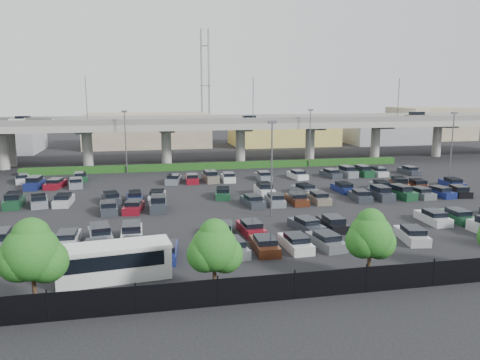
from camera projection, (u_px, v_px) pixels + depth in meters
name	position (u px, v px, depth m)	size (l,w,h in m)	color
ground	(254.00, 200.00, 58.02)	(280.00, 280.00, 0.00)	black
overpass	(213.00, 126.00, 87.48)	(150.00, 13.00, 15.80)	gray
hedge	(221.00, 166.00, 81.98)	(66.00, 1.60, 1.10)	#103812
fence	(351.00, 281.00, 30.90)	(70.00, 0.10, 2.00)	black
tree_row	(354.00, 236.00, 31.99)	(65.07, 3.66, 5.94)	#332316
shuttle_bus	(114.00, 260.00, 33.36)	(8.21, 3.63, 2.55)	silver
parked_cars	(259.00, 202.00, 54.33)	(63.09, 41.70, 1.67)	silver
light_poles	(218.00, 149.00, 57.97)	(66.90, 48.38, 10.30)	#525358
distant_buildings	(245.00, 130.00, 119.29)	(138.00, 24.00, 9.00)	gray
comm_tower	(205.00, 83.00, 127.15)	(2.40, 2.40, 30.00)	#525358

